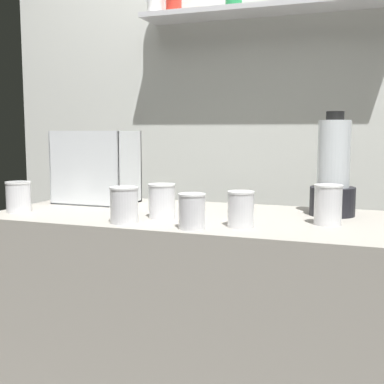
{
  "coord_description": "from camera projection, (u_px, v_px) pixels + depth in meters",
  "views": [
    {
      "loc": [
        0.61,
        -1.67,
        1.2
      ],
      "look_at": [
        0.0,
        0.0,
        0.98
      ],
      "focal_mm": 47.13,
      "sensor_mm": 36.0,
      "label": 1
    }
  ],
  "objects": [
    {
      "name": "carrot_display_bin",
      "position": [
        96.0,
        180.0,
        2.07
      ],
      "size": [
        0.31,
        0.2,
        0.3
      ],
      "color": "white",
      "rests_on": "counter"
    },
    {
      "name": "juice_cup_orange_right",
      "position": [
        192.0,
        213.0,
        1.52
      ],
      "size": [
        0.08,
        0.08,
        0.11
      ],
      "color": "white",
      "rests_on": "counter"
    },
    {
      "name": "juice_cup_pomegranate_far_right",
      "position": [
        241.0,
        211.0,
        1.55
      ],
      "size": [
        0.08,
        0.08,
        0.11
      ],
      "color": "white",
      "rests_on": "counter"
    },
    {
      "name": "juice_cup_pomegranate_left",
      "position": [
        124.0,
        207.0,
        1.62
      ],
      "size": [
        0.09,
        0.09,
        0.12
      ],
      "color": "white",
      "rests_on": "counter"
    },
    {
      "name": "blender_pitcher",
      "position": [
        333.0,
        175.0,
        1.76
      ],
      "size": [
        0.16,
        0.16,
        0.36
      ],
      "color": "black",
      "rests_on": "counter"
    },
    {
      "name": "juice_cup_mango_rightmost",
      "position": [
        328.0,
        206.0,
        1.59
      ],
      "size": [
        0.09,
        0.09,
        0.13
      ],
      "color": "white",
      "rests_on": "counter"
    },
    {
      "name": "juice_cup_pomegranate_far_left",
      "position": [
        18.0,
        199.0,
        1.84
      ],
      "size": [
        0.09,
        0.09,
        0.11
      ],
      "color": "white",
      "rests_on": "counter"
    },
    {
      "name": "counter",
      "position": [
        192.0,
        335.0,
        1.85
      ],
      "size": [
        1.4,
        0.64,
        0.9
      ],
      "primitive_type": "cube",
      "color": "#9E998E",
      "rests_on": "ground_plane"
    },
    {
      "name": "back_wall_unit",
      "position": [
        246.0,
        116.0,
        2.46
      ],
      "size": [
        2.6,
        0.24,
        2.5
      ],
      "color": "silver",
      "rests_on": "ground_plane"
    },
    {
      "name": "juice_cup_mango_middle",
      "position": [
        162.0,
        203.0,
        1.72
      ],
      "size": [
        0.09,
        0.09,
        0.12
      ],
      "color": "white",
      "rests_on": "counter"
    }
  ]
}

